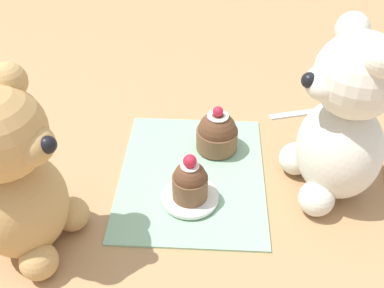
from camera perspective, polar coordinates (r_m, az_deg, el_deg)
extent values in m
plane|color=tan|center=(0.62, 0.00, -4.02)|extent=(4.00, 4.00, 0.00)
cube|color=#8EBC99|center=(0.61, 0.00, -3.82)|extent=(0.25, 0.20, 0.01)
ellipsoid|color=silver|center=(0.58, 18.09, -0.61)|extent=(0.13, 0.12, 0.13)
sphere|color=silver|center=(0.53, 20.37, 8.15)|extent=(0.10, 0.10, 0.10)
ellipsoid|color=silver|center=(0.51, 16.40, 7.39)|extent=(0.06, 0.05, 0.04)
sphere|color=black|center=(0.50, 14.67, 7.82)|extent=(0.02, 0.02, 0.02)
sphere|color=silver|center=(0.54, 19.70, 13.61)|extent=(0.04, 0.04, 0.04)
sphere|color=silver|center=(0.48, 23.17, 9.85)|extent=(0.04, 0.04, 0.04)
sphere|color=silver|center=(0.62, 12.99, -1.83)|extent=(0.04, 0.04, 0.04)
sphere|color=silver|center=(0.57, 15.51, -6.68)|extent=(0.04, 0.04, 0.04)
ellipsoid|color=tan|center=(0.53, -20.75, -7.28)|extent=(0.13, 0.12, 0.12)
ellipsoid|color=tan|center=(0.45, -19.57, -0.20)|extent=(0.06, 0.05, 0.04)
sphere|color=black|center=(0.43, -17.86, -0.09)|extent=(0.02, 0.02, 0.02)
sphere|color=tan|center=(0.46, -22.31, 7.43)|extent=(0.04, 0.04, 0.04)
sphere|color=tan|center=(0.52, -18.85, -13.89)|extent=(0.04, 0.04, 0.04)
sphere|color=tan|center=(0.56, -14.99, -8.59)|extent=(0.04, 0.04, 0.04)
cylinder|color=brown|center=(0.64, 3.17, 0.69)|extent=(0.06, 0.06, 0.03)
sphere|color=brown|center=(0.63, 3.22, 1.75)|extent=(0.05, 0.05, 0.05)
cylinder|color=white|center=(0.62, 3.30, 3.58)|extent=(0.03, 0.03, 0.00)
sphere|color=red|center=(0.61, 3.33, 4.14)|extent=(0.01, 0.01, 0.01)
cylinder|color=white|center=(0.58, -0.57, -6.72)|extent=(0.07, 0.07, 0.01)
cylinder|color=brown|center=(0.56, -0.58, -5.42)|extent=(0.04, 0.04, 0.03)
sphere|color=brown|center=(0.55, -0.59, -4.24)|extent=(0.04, 0.04, 0.04)
cylinder|color=white|center=(0.54, -0.61, -2.78)|extent=(0.02, 0.02, 0.00)
sphere|color=red|center=(0.53, -0.61, -2.18)|extent=(0.02, 0.02, 0.02)
cube|color=silver|center=(0.75, 14.62, 4.01)|extent=(0.05, 0.13, 0.01)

